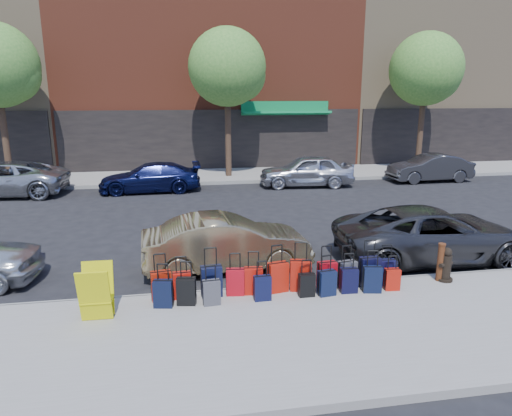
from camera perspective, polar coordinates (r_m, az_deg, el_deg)
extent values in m
plane|color=black|center=(14.46, -1.24, -3.11)|extent=(120.00, 120.00, 0.00)
cube|color=gray|center=(8.56, 5.40, -15.48)|extent=(60.00, 4.00, 0.15)
cube|color=gray|center=(24.12, -4.74, 4.06)|extent=(60.00, 4.00, 0.15)
cube|color=gray|center=(10.31, 2.47, -10.03)|extent=(60.00, 0.08, 0.15)
cube|color=gray|center=(22.14, -4.28, 3.16)|extent=(60.00, 0.08, 0.15)
cube|color=brown|center=(32.23, -6.50, 24.30)|extent=(17.00, 12.00, 20.00)
cube|color=black|center=(25.82, -5.19, 8.36)|extent=(16.66, 0.15, 3.40)
cube|color=#0C723D|center=(25.99, 3.81, 11.74)|extent=(5.00, 0.91, 0.27)
cube|color=#0C723D|center=(26.27, 3.66, 12.53)|extent=(5.00, 0.10, 0.60)
cube|color=#927B59|center=(36.73, 21.24, 20.65)|extent=(15.00, 12.00, 18.00)
cube|color=black|center=(31.42, 25.64, 8.07)|extent=(14.70, 0.15, 3.40)
cylinder|color=black|center=(24.57, -28.94, 8.37)|extent=(0.30, 0.30, 4.80)
sphere|color=#377226|center=(24.33, -28.31, 14.55)|extent=(2.58, 2.58, 2.58)
cylinder|color=black|center=(23.36, -3.51, 9.87)|extent=(0.30, 0.30, 4.80)
sphere|color=#377226|center=(23.33, -3.63, 17.17)|extent=(3.80, 3.80, 3.80)
sphere|color=#377226|center=(23.39, -2.09, 16.24)|extent=(2.58, 2.58, 2.58)
cylinder|color=black|center=(26.62, 19.92, 9.60)|extent=(0.30, 0.30, 4.80)
sphere|color=#377226|center=(26.59, 20.47, 15.97)|extent=(3.80, 3.80, 3.80)
sphere|color=#377226|center=(26.88, 21.55, 15.04)|extent=(2.58, 2.58, 2.58)
cube|color=maroon|center=(9.69, -11.75, -9.50)|extent=(0.44, 0.28, 0.61)
cylinder|color=black|center=(9.44, -11.96, -5.79)|extent=(0.23, 0.06, 0.03)
cube|color=#B4130B|center=(9.72, -9.22, -9.50)|extent=(0.38, 0.22, 0.56)
cylinder|color=black|center=(9.49, -9.36, -6.16)|extent=(0.21, 0.04, 0.03)
cube|color=black|center=(9.70, -5.58, -9.09)|extent=(0.45, 0.27, 0.65)
cylinder|color=black|center=(9.45, -5.69, -5.14)|extent=(0.25, 0.05, 0.03)
cube|color=#A40A16|center=(9.74, -2.61, -9.22)|extent=(0.40, 0.25, 0.57)
cylinder|color=black|center=(9.51, -2.65, -5.83)|extent=(0.21, 0.06, 0.03)
cube|color=#A9130A|center=(9.77, -0.31, -9.08)|extent=(0.41, 0.26, 0.58)
cylinder|color=black|center=(9.54, -0.31, -5.62)|extent=(0.22, 0.06, 0.03)
cube|color=#A4170A|center=(9.88, 2.74, -8.63)|extent=(0.46, 0.31, 0.64)
cylinder|color=black|center=(9.63, 2.79, -4.82)|extent=(0.24, 0.08, 0.03)
cube|color=#A2160A|center=(9.97, 5.58, -8.39)|extent=(0.49, 0.33, 0.67)
cylinder|color=black|center=(9.72, 5.68, -4.45)|extent=(0.25, 0.08, 0.03)
cube|color=maroon|center=(10.14, 8.85, -8.30)|extent=(0.42, 0.26, 0.60)
cylinder|color=black|center=(9.92, 8.99, -4.84)|extent=(0.23, 0.05, 0.03)
cube|color=#3E3F44|center=(10.31, 11.32, -8.09)|extent=(0.42, 0.27, 0.58)
cylinder|color=black|center=(10.09, 11.49, -4.76)|extent=(0.22, 0.07, 0.03)
cube|color=black|center=(10.44, 14.02, -7.74)|extent=(0.44, 0.25, 0.66)
cylinder|color=black|center=(10.20, 14.25, -4.03)|extent=(0.25, 0.04, 0.03)
cube|color=black|center=(10.64, 16.01, -7.71)|extent=(0.38, 0.22, 0.57)
cylinder|color=black|center=(10.43, 16.23, -4.57)|extent=(0.21, 0.04, 0.03)
cube|color=black|center=(9.41, -11.53, -10.44)|extent=(0.41, 0.28, 0.55)
cylinder|color=black|center=(9.17, -11.72, -7.03)|extent=(0.21, 0.07, 0.03)
cube|color=black|center=(9.42, -8.71, -10.25)|extent=(0.41, 0.28, 0.56)
cylinder|color=black|center=(9.19, -8.85, -6.80)|extent=(0.21, 0.07, 0.03)
cube|color=#3C3C42|center=(9.36, -5.59, -10.47)|extent=(0.36, 0.23, 0.51)
cylinder|color=black|center=(9.15, -5.67, -7.31)|extent=(0.20, 0.05, 0.03)
cube|color=black|center=(9.51, 0.80, -9.97)|extent=(0.36, 0.21, 0.51)
cylinder|color=black|center=(9.30, 0.81, -6.82)|extent=(0.20, 0.04, 0.03)
cube|color=black|center=(9.74, 6.34, -9.54)|extent=(0.34, 0.20, 0.49)
cylinder|color=black|center=(9.54, 6.42, -6.59)|extent=(0.19, 0.04, 0.03)
cube|color=black|center=(9.83, 8.85, -9.25)|extent=(0.40, 0.27, 0.54)
cylinder|color=black|center=(9.61, 8.98, -6.03)|extent=(0.21, 0.06, 0.03)
cube|color=black|center=(10.04, 11.53, -8.86)|extent=(0.37, 0.22, 0.53)
cylinder|color=black|center=(9.83, 11.69, -5.74)|extent=(0.20, 0.04, 0.03)
cube|color=black|center=(10.17, 14.32, -8.63)|extent=(0.42, 0.29, 0.57)
cylinder|color=black|center=(9.95, 14.53, -5.36)|extent=(0.22, 0.07, 0.03)
cube|color=#A6160A|center=(10.41, 16.65, -8.54)|extent=(0.33, 0.21, 0.47)
cylinder|color=black|center=(10.22, 16.85, -5.89)|extent=(0.18, 0.05, 0.03)
cylinder|color=black|center=(11.36, 22.48, -8.21)|extent=(0.35, 0.35, 0.06)
cylinder|color=black|center=(11.26, 22.63, -6.78)|extent=(0.24, 0.24, 0.55)
sphere|color=black|center=(11.15, 22.80, -5.12)|extent=(0.22, 0.22, 0.22)
cylinder|color=black|center=(11.24, 22.66, -6.49)|extent=(0.40, 0.24, 0.10)
cylinder|color=#38190C|center=(11.17, 22.04, -6.34)|extent=(0.14, 0.14, 0.86)
cylinder|color=#38190C|center=(11.03, 22.25, -4.23)|extent=(0.16, 0.16, 0.04)
cube|color=#CCCB0B|center=(9.02, -19.56, -10.37)|extent=(0.58, 0.27, 1.03)
cube|color=#CCCB0B|center=(9.36, -19.13, -9.43)|extent=(0.58, 0.27, 1.03)
cube|color=#CCCB0B|center=(9.26, -19.26, -10.78)|extent=(0.58, 0.39, 0.02)
imported|color=#98865D|center=(11.37, -3.69, -4.38)|extent=(4.25, 1.76, 1.37)
imported|color=#353537|center=(12.87, 21.19, -3.03)|extent=(5.11, 2.44, 1.41)
imported|color=#B2B4B9|center=(22.27, -29.17, 3.18)|extent=(5.44, 2.77, 1.47)
imported|color=#0D133D|center=(20.88, -13.10, 3.74)|extent=(4.46, 1.86, 1.29)
imported|color=silver|center=(21.66, 6.32, 4.67)|extent=(4.53, 2.17, 1.49)
imported|color=#343437|center=(24.34, 20.90, 4.71)|extent=(4.15, 1.52, 1.36)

